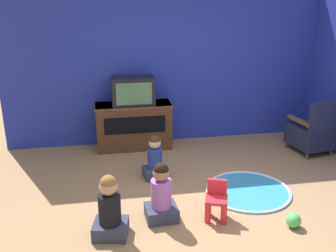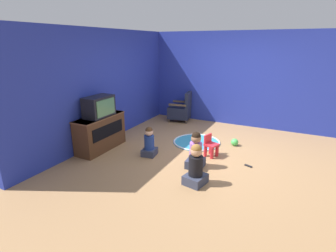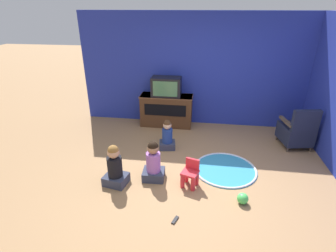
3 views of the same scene
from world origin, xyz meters
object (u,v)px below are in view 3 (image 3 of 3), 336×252
object	(u,v)px
toy_ball	(243,199)
remote_control	(175,220)
television	(166,87)
tv_cabinet	(166,110)
child_watching_left	(167,136)
black_armchair	(297,131)
child_watching_center	(153,163)
yellow_kid_chair	(190,175)
child_watching_right	(115,168)

from	to	relation	value
toy_ball	remote_control	world-z (taller)	toy_ball
television	remote_control	bearing A→B (deg)	-79.43
tv_cabinet	child_watching_left	size ratio (longest dim) A/B	1.98
black_armchair	toy_ball	size ratio (longest dim) A/B	5.36
black_armchair	child_watching_center	bearing A→B (deg)	19.11
television	yellow_kid_chair	world-z (taller)	television
tv_cabinet	remote_control	size ratio (longest dim) A/B	7.89
child_watching_center	child_watching_right	world-z (taller)	child_watching_right
tv_cabinet	yellow_kid_chair	xyz separation A→B (m)	(0.72, -2.29, -0.19)
child_watching_left	child_watching_right	bearing A→B (deg)	-126.70
tv_cabinet	child_watching_right	distance (m)	2.46
child_watching_right	remote_control	xyz separation A→B (m)	(1.05, -0.68, -0.30)
television	child_watching_right	world-z (taller)	television
tv_cabinet	black_armchair	bearing A→B (deg)	-14.01
child_watching_left	child_watching_center	size ratio (longest dim) A/B	0.89
tv_cabinet	yellow_kid_chair	distance (m)	2.41
child_watching_right	toy_ball	size ratio (longest dim) A/B	4.28
child_watching_left	child_watching_center	distance (m)	1.06
remote_control	tv_cabinet	bearing A→B (deg)	30.58
yellow_kid_chair	child_watching_center	distance (m)	0.64
tv_cabinet	television	bearing A→B (deg)	-90.00
black_armchair	yellow_kid_chair	size ratio (longest dim) A/B	1.96
black_armchair	yellow_kid_chair	distance (m)	2.60
television	child_watching_left	world-z (taller)	television
yellow_kid_chair	child_watching_right	xyz separation A→B (m)	(-1.20, -0.12, 0.11)
tv_cabinet	toy_ball	bearing A→B (deg)	-59.76
tv_cabinet	remote_control	distance (m)	3.17
yellow_kid_chair	child_watching_center	xyz separation A→B (m)	(-0.62, 0.10, 0.10)
yellow_kid_chair	child_watching_center	world-z (taller)	child_watching_center
child_watching_center	remote_control	distance (m)	1.06
television	black_armchair	xyz separation A→B (m)	(2.77, -0.67, -0.63)
child_watching_left	remote_control	bearing A→B (deg)	-88.10
child_watching_left	child_watching_right	world-z (taller)	child_watching_right
black_armchair	remote_control	world-z (taller)	black_armchair
television	toy_ball	xyz separation A→B (m)	(1.52, -2.59, -0.89)
yellow_kid_chair	black_armchair	bearing A→B (deg)	55.95
tv_cabinet	television	world-z (taller)	television
black_armchair	toy_ball	distance (m)	2.30
black_armchair	yellow_kid_chair	bearing A→B (deg)	27.73
tv_cabinet	television	distance (m)	0.58
tv_cabinet	black_armchair	xyz separation A→B (m)	(2.77, -0.69, -0.05)
black_armchair	child_watching_right	size ratio (longest dim) A/B	1.25
television	child_watching_center	size ratio (longest dim) A/B	0.96
toy_ball	remote_control	size ratio (longest dim) A/B	1.06
yellow_kid_chair	child_watching_right	world-z (taller)	child_watching_right
child_watching_left	child_watching_right	size ratio (longest dim) A/B	0.87
yellow_kid_chair	toy_ball	world-z (taller)	yellow_kid_chair
tv_cabinet	toy_ball	size ratio (longest dim) A/B	7.41
yellow_kid_chair	child_watching_center	size ratio (longest dim) A/B	0.65
toy_ball	remote_control	xyz separation A→B (m)	(-0.95, -0.49, -0.07)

